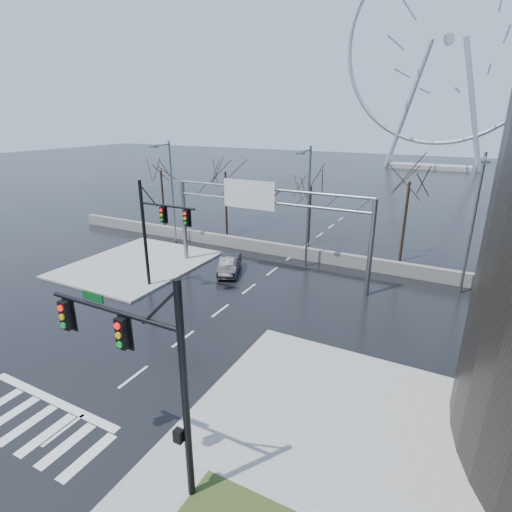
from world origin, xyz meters
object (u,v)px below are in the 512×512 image
Objects in this scene: sign_gantry at (263,212)px; ferris_wheel at (447,49)px; car at (230,264)px; signal_mast_near at (148,364)px; signal_mast_far at (155,226)px.

sign_gantry is 82.91m from ferris_wheel.
signal_mast_near is at bearing -88.76° from car.
sign_gantry is at bearing 47.53° from signal_mast_far.
signal_mast_far reaches higher than sign_gantry.
ferris_wheel is (10.87, 86.04, 21.30)m from signal_mast_far.
car is (2.88, 5.18, -4.13)m from signal_mast_far.
signal_mast_near reaches higher than car.
ferris_wheel is at bearing 86.16° from sign_gantry.
signal_mast_near is at bearing -89.92° from ferris_wheel.
car is at bearing -162.55° from sign_gantry.
signal_mast_near is 1.00× the size of signal_mast_far.
car is (-2.61, -0.82, -4.47)m from sign_gantry.
ferris_wheel is at bearing 90.08° from signal_mast_near.
sign_gantry is (5.49, 6.00, 0.35)m from signal_mast_far.
signal_mast_near is at bearing -73.81° from sign_gantry.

